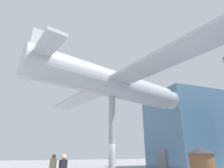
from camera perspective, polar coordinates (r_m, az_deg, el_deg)
glass_pavilion_left at (r=26.95m, az=25.70°, el=-13.50°), size 8.18×11.54×9.96m
support_pylon_central at (r=12.89m, az=0.00°, el=-16.93°), size 0.47×0.47×5.93m
suspended_airplane at (r=13.96m, az=0.89°, el=-0.21°), size 21.08×14.82×3.40m
visitor_second at (r=13.43m, az=-18.81°, el=-24.15°), size 0.39×0.46×1.84m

